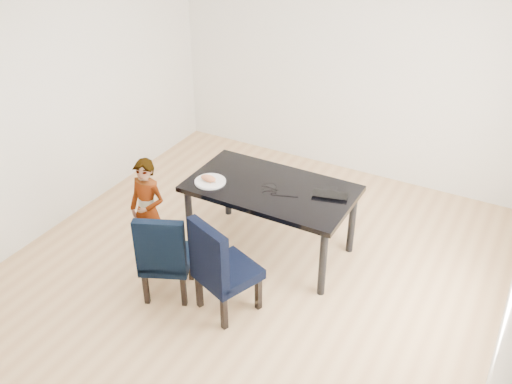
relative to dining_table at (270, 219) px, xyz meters
The scene contains 12 objects.
floor 0.63m from the dining_table, 90.00° to the right, with size 4.50×5.00×0.01m, color tan.
wall_back 2.23m from the dining_table, 90.00° to the left, with size 4.50×0.01×2.70m, color white.
wall_front 3.16m from the dining_table, 90.00° to the right, with size 4.50×0.01×2.70m, color silver.
wall_left 2.51m from the dining_table, 167.50° to the right, with size 0.01×5.00×2.70m, color silver.
dining_table is the anchor object (origin of this frame).
chair_left 1.14m from the dining_table, 117.60° to the right, with size 0.43×0.45×0.90m, color black.
chair_right 0.94m from the dining_table, 85.69° to the right, with size 0.46×0.48×0.95m, color black.
child 1.20m from the dining_table, 146.90° to the right, with size 0.39×0.26×1.08m, color orange.
plate 0.71m from the dining_table, 159.24° to the right, with size 0.30×0.30×0.02m, color white.
sandwich 0.74m from the dining_table, 158.32° to the right, with size 0.16×0.08×0.07m, color #C16F45.
laptop 0.69m from the dining_table, 15.21° to the left, with size 0.33×0.21×0.03m, color black.
cable_tangle 0.39m from the dining_table, 72.19° to the right, with size 0.13×0.13×0.01m, color black.
Camera 1 is at (2.12, -3.68, 3.56)m, focal length 40.00 mm.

